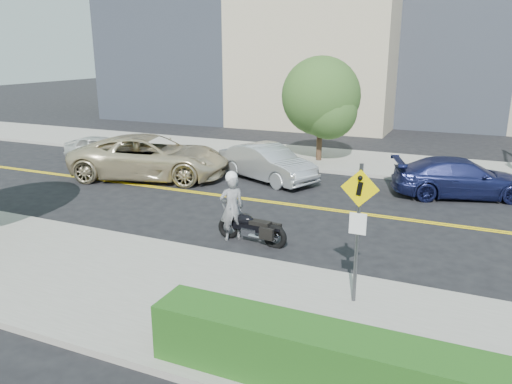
{
  "coord_description": "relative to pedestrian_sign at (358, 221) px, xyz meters",
  "views": [
    {
      "loc": [
        6.18,
        -15.92,
        5.33
      ],
      "look_at": [
        0.38,
        -2.82,
        1.2
      ],
      "focal_mm": 35.0,
      "sensor_mm": 36.0,
      "label": 1
    }
  ],
  "objects": [
    {
      "name": "tree_far_a",
      "position": [
        -4.8,
        13.18,
        1.23
      ],
      "size": [
        3.68,
        3.68,
        5.04
      ],
      "rotation": [
        0.0,
        0.0,
        -0.11
      ],
      "color": "#382619",
      "rests_on": "ground"
    },
    {
      "name": "sidewalk_far",
      "position": [
        -4.2,
        13.81,
        -1.89
      ],
      "size": [
        60.0,
        5.0,
        0.15
      ],
      "primitive_type": "cube",
      "color": "#9E9B91",
      "rests_on": "ground_plane"
    },
    {
      "name": "parked_car_silver",
      "position": [
        -5.8,
        9.11,
        -1.21
      ],
      "size": [
        4.81,
        3.3,
        1.5
      ],
      "primitive_type": "imported",
      "rotation": [
        0.0,
        0.0,
        1.15
      ],
      "color": "#A9ADB1",
      "rests_on": "ground"
    },
    {
      "name": "sidewalk_near",
      "position": [
        -4.2,
        -1.19,
        -1.89
      ],
      "size": [
        60.0,
        5.0,
        0.15
      ],
      "primitive_type": "cube",
      "color": "#9E9B91",
      "rests_on": "ground_plane"
    },
    {
      "name": "motorcyclist",
      "position": [
        -4.13,
        2.48,
        -0.94
      ],
      "size": [
        0.83,
        0.8,
        2.04
      ],
      "rotation": [
        0.0,
        0.0,
        3.84
      ],
      "color": "#98989D",
      "rests_on": "ground"
    },
    {
      "name": "parked_car_white",
      "position": [
        -14.74,
        9.36,
        -1.34
      ],
      "size": [
        3.75,
        1.81,
        1.23
      ],
      "primitive_type": "imported",
      "rotation": [
        0.0,
        0.0,
        1.67
      ],
      "color": "silver",
      "rests_on": "ground"
    },
    {
      "name": "suv",
      "position": [
        -10.48,
        7.51,
        -1.05
      ],
      "size": [
        7.13,
        4.65,
        1.82
      ],
      "primitive_type": "imported",
      "rotation": [
        0.0,
        0.0,
        1.84
      ],
      "color": "beige",
      "rests_on": "ground"
    },
    {
      "name": "ground_plane",
      "position": [
        -4.2,
        6.31,
        -1.96
      ],
      "size": [
        120.0,
        120.0,
        0.0
      ],
      "primitive_type": "plane",
      "color": "black",
      "rests_on": "ground"
    },
    {
      "name": "parked_car_blue",
      "position": [
        1.68,
        9.83,
        -1.24
      ],
      "size": [
        5.34,
        3.47,
        1.44
      ],
      "primitive_type": "imported",
      "rotation": [
        0.0,
        0.0,
        1.89
      ],
      "color": "#1A2050",
      "rests_on": "ground"
    },
    {
      "name": "pedestrian_sign",
      "position": [
        0.0,
        0.0,
        0.0
      ],
      "size": [
        0.78,
        0.08,
        3.0
      ],
      "color": "#4C4C51",
      "rests_on": "sidewalk_near"
    },
    {
      "name": "motorcycle",
      "position": [
        -3.52,
        2.51,
        -1.31
      ],
      "size": [
        2.18,
        0.84,
        1.29
      ],
      "primitive_type": null,
      "rotation": [
        0.0,
        0.0,
        -0.09
      ],
      "color": "black",
      "rests_on": "ground"
    }
  ]
}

